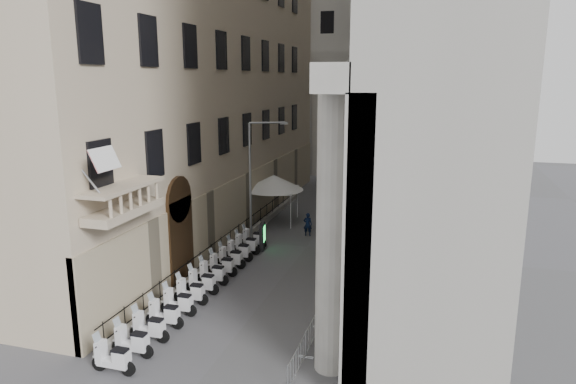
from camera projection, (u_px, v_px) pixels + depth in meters
name	position (u px, v px, depth m)	size (l,w,h in m)	color
far_building	(372.00, 35.00, 56.13)	(22.00, 10.00, 30.00)	beige
iron_fence	(236.00, 247.00, 32.43)	(0.30, 28.00, 1.40)	black
blue_awning	(384.00, 223.00, 37.62)	(1.60, 3.00, 3.00)	navy
flag	(120.00, 349.00, 20.17)	(1.00, 1.40, 8.20)	#9E0C11
scooter_0	(115.00, 373.00, 18.49)	(0.56, 1.40, 1.50)	white
scooter_1	(134.00, 356.00, 19.63)	(0.56, 1.40, 1.50)	white
scooter_2	(151.00, 341.00, 20.78)	(0.56, 1.40, 1.50)	white
scooter_3	(166.00, 327.00, 21.92)	(0.56, 1.40, 1.50)	white
scooter_4	(179.00, 315.00, 23.06)	(0.56, 1.40, 1.50)	white
scooter_5	(192.00, 304.00, 24.20)	(0.56, 1.40, 1.50)	white
scooter_6	(203.00, 293.00, 25.35)	(0.56, 1.40, 1.50)	white
scooter_7	(213.00, 284.00, 26.49)	(0.56, 1.40, 1.50)	white
scooter_8	(223.00, 276.00, 27.63)	(0.56, 1.40, 1.50)	white
scooter_9	(231.00, 268.00, 28.78)	(0.56, 1.40, 1.50)	white
scooter_10	(239.00, 261.00, 29.92)	(0.56, 1.40, 1.50)	white
scooter_11	(247.00, 254.00, 31.06)	(0.56, 1.40, 1.50)	white
scooter_12	(254.00, 248.00, 32.20)	(0.56, 1.40, 1.50)	white
barrier_0	(297.00, 375.00, 18.35)	(0.60, 2.40, 1.10)	#B5B8BD
barrier_1	(313.00, 342.00, 20.69)	(0.60, 2.40, 1.10)	#B5B8BD
barrier_2	(326.00, 315.00, 23.04)	(0.60, 2.40, 1.10)	#B5B8BD
barrier_3	(337.00, 293.00, 25.38)	(0.60, 2.40, 1.10)	#B5B8BD
barrier_4	(346.00, 275.00, 27.72)	(0.60, 2.40, 1.10)	#B5B8BD
barrier_5	(353.00, 260.00, 30.07)	(0.60, 2.40, 1.10)	#B5B8BD
barrier_6	(360.00, 247.00, 32.41)	(0.60, 2.40, 1.10)	#B5B8BD
barrier_7	(365.00, 235.00, 34.75)	(0.60, 2.40, 1.10)	#B5B8BD
security_tent	(275.00, 183.00, 37.25)	(4.34, 4.34, 3.53)	white
street_lamp	(254.00, 171.00, 32.98)	(2.34, 1.20, 7.72)	gray
info_kiosk	(262.00, 236.00, 31.63)	(0.38, 0.84, 1.72)	black
pedestrian_a	(308.00, 224.00, 34.52)	(0.58, 0.38, 1.58)	#0C1632
pedestrian_b	(345.00, 217.00, 36.31)	(0.76, 0.59, 1.56)	black
pedestrian_c	(338.00, 181.00, 48.27)	(0.92, 0.60, 1.88)	black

